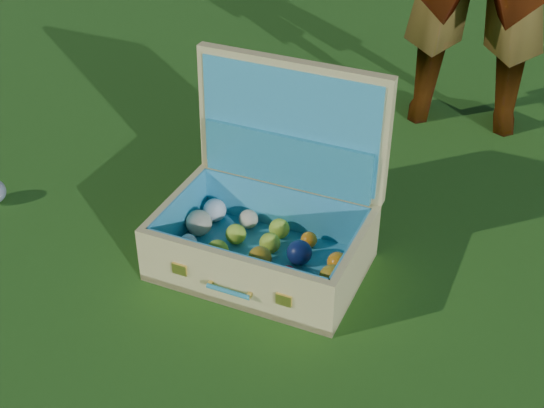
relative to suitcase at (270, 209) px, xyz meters
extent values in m
plane|color=#215114|center=(-0.09, 0.04, -0.14)|extent=(60.00, 60.00, 0.00)
cube|color=#DBC776|center=(0.00, -0.06, -0.13)|extent=(0.52, 0.35, 0.02)
cube|color=#DBC776|center=(0.00, -0.23, -0.06)|extent=(0.51, 0.02, 0.15)
cube|color=#DBC776|center=(0.01, 0.10, -0.06)|extent=(0.51, 0.02, 0.15)
cube|color=#DBC776|center=(-0.24, -0.06, -0.06)|extent=(0.02, 0.31, 0.15)
cube|color=#DBC776|center=(0.25, -0.06, -0.06)|extent=(0.02, 0.31, 0.15)
cube|color=teal|center=(0.00, -0.06, -0.12)|extent=(0.48, 0.31, 0.01)
cube|color=teal|center=(0.00, -0.21, -0.06)|extent=(0.48, 0.01, 0.14)
cube|color=teal|center=(0.01, 0.09, -0.06)|extent=(0.48, 0.01, 0.14)
cube|color=teal|center=(-0.23, -0.06, -0.06)|extent=(0.01, 0.31, 0.14)
cube|color=teal|center=(0.24, -0.06, -0.06)|extent=(0.01, 0.31, 0.14)
cube|color=#DBC776|center=(0.01, 0.13, 0.18)|extent=(0.51, 0.04, 0.34)
cube|color=teal|center=(0.01, 0.11, 0.18)|extent=(0.48, 0.01, 0.31)
cube|color=teal|center=(0.01, 0.10, 0.09)|extent=(0.46, 0.02, 0.14)
cube|color=#F2C659|center=(-0.13, -0.24, -0.06)|extent=(0.04, 0.01, 0.03)
cube|color=#F2C659|center=(0.14, -0.24, -0.06)|extent=(0.04, 0.01, 0.03)
cylinder|color=teal|center=(0.00, -0.25, -0.08)|extent=(0.11, 0.01, 0.01)
cube|color=#F2C659|center=(-0.05, -0.24, -0.08)|extent=(0.01, 0.02, 0.01)
cube|color=#F2C659|center=(0.06, -0.24, -0.08)|extent=(0.01, 0.02, 0.01)
sphere|color=#BAD634|center=(-0.19, -0.17, -0.09)|extent=(0.06, 0.06, 0.06)
sphere|color=#BAD634|center=(-0.10, -0.17, -0.09)|extent=(0.06, 0.06, 0.06)
sphere|color=orange|center=(0.00, -0.18, -0.09)|extent=(0.05, 0.05, 0.05)
sphere|color=#0F1E4F|center=(0.11, -0.17, -0.09)|extent=(0.05, 0.05, 0.05)
sphere|color=#B70E16|center=(0.20, -0.18, -0.10)|extent=(0.04, 0.04, 0.04)
sphere|color=silver|center=(-0.19, -0.10, -0.10)|extent=(0.05, 0.05, 0.05)
sphere|color=#BAD634|center=(-0.10, -0.11, -0.09)|extent=(0.06, 0.06, 0.06)
sphere|color=gold|center=(0.01, -0.09, -0.09)|extent=(0.06, 0.06, 0.06)
sphere|color=#B70E16|center=(0.09, -0.10, -0.10)|extent=(0.03, 0.03, 0.03)
sphere|color=gold|center=(0.21, -0.09, -0.09)|extent=(0.06, 0.06, 0.06)
sphere|color=beige|center=(-0.19, -0.03, -0.08)|extent=(0.07, 0.07, 0.07)
sphere|color=#BAD634|center=(-0.09, -0.02, -0.09)|extent=(0.05, 0.05, 0.05)
sphere|color=#BAD634|center=(0.01, -0.02, -0.09)|extent=(0.05, 0.05, 0.05)
sphere|color=#0F1E4F|center=(0.10, -0.04, -0.09)|extent=(0.07, 0.07, 0.07)
sphere|color=orange|center=(0.20, -0.03, -0.09)|extent=(0.05, 0.05, 0.05)
sphere|color=silver|center=(-0.19, 0.05, -0.09)|extent=(0.06, 0.06, 0.06)
sphere|color=beige|center=(-0.09, 0.05, -0.09)|extent=(0.05, 0.05, 0.05)
sphere|color=#BAD634|center=(0.01, 0.04, -0.09)|extent=(0.06, 0.06, 0.06)
sphere|color=orange|center=(0.10, 0.04, -0.10)|extent=(0.04, 0.04, 0.04)
camera|label=1|loc=(0.64, -1.45, 1.10)|focal=50.00mm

